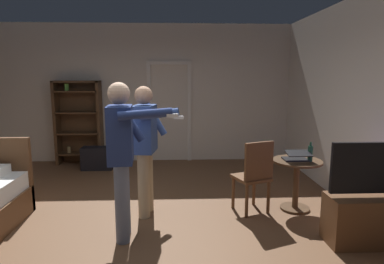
% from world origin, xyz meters
% --- Properties ---
extents(ground_plane, '(7.37, 7.37, 0.00)m').
position_xyz_m(ground_plane, '(0.00, 0.00, 0.00)').
color(ground_plane, brown).
extents(wall_back, '(6.39, 0.12, 2.89)m').
position_xyz_m(wall_back, '(0.00, 3.41, 1.44)').
color(wall_back, silver).
rests_on(wall_back, ground_plane).
extents(doorway_frame, '(0.93, 0.08, 2.13)m').
position_xyz_m(doorway_frame, '(0.52, 3.33, 1.22)').
color(doorway_frame, white).
rests_on(doorway_frame, ground_plane).
extents(bookshelf, '(0.94, 0.32, 1.72)m').
position_xyz_m(bookshelf, '(-1.36, 3.18, 0.93)').
color(bookshelf, '#4C331E').
rests_on(bookshelf, ground_plane).
extents(tv_flatscreen, '(0.95, 0.40, 1.14)m').
position_xyz_m(tv_flatscreen, '(2.77, -0.45, 0.35)').
color(tv_flatscreen, brown).
rests_on(tv_flatscreen, ground_plane).
extents(side_table, '(0.66, 0.66, 0.70)m').
position_xyz_m(side_table, '(2.30, 0.53, 0.47)').
color(side_table, '#4C331E').
rests_on(side_table, ground_plane).
extents(laptop, '(0.32, 0.33, 0.15)m').
position_xyz_m(laptop, '(2.27, 0.48, 0.75)').
color(laptop, black).
rests_on(laptop, side_table).
extents(bottle_on_table, '(0.06, 0.06, 0.26)m').
position_xyz_m(bottle_on_table, '(2.44, 0.45, 0.81)').
color(bottle_on_table, '#1B472F').
rests_on(bottle_on_table, side_table).
extents(wooden_chair, '(0.54, 0.54, 0.99)m').
position_xyz_m(wooden_chair, '(1.70, 0.43, 0.54)').
color(wooden_chair, brown).
rests_on(wooden_chair, ground_plane).
extents(person_blue_shirt, '(0.78, 0.56, 1.76)m').
position_xyz_m(person_blue_shirt, '(0.08, -0.19, 1.02)').
color(person_blue_shirt, slate).
rests_on(person_blue_shirt, ground_plane).
extents(person_striped_shirt, '(0.66, 0.63, 1.70)m').
position_xyz_m(person_striped_shirt, '(0.27, 0.47, 0.98)').
color(person_striped_shirt, tan).
rests_on(person_striped_shirt, ground_plane).
extents(suitcase_dark, '(0.60, 0.30, 0.44)m').
position_xyz_m(suitcase_dark, '(-0.89, 2.68, 0.22)').
color(suitcase_dark, black).
rests_on(suitcase_dark, ground_plane).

